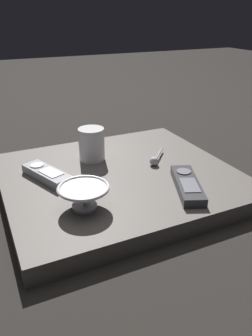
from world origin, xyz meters
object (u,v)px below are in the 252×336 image
(tv_remote_far, at_px, (187,185))
(tv_remote_near, at_px, (47,174))
(teaspoon, at_px, (155,160))
(cereal_bowl, at_px, (84,196))
(coffee_mug, at_px, (92,144))

(tv_remote_far, bearing_deg, tv_remote_near, -33.99)
(teaspoon, bearing_deg, cereal_bowl, 27.39)
(teaspoon, height_order, tv_remote_far, same)
(coffee_mug, bearing_deg, tv_remote_near, 24.50)
(cereal_bowl, relative_size, tv_remote_far, 0.62)
(coffee_mug, xyz_separation_m, teaspoon, (-0.16, 0.12, -0.04))
(tv_remote_far, bearing_deg, coffee_mug, -61.05)
(coffee_mug, distance_m, tv_remote_near, 0.18)
(tv_remote_near, bearing_deg, tv_remote_far, 146.01)
(teaspoon, height_order, tv_remote_near, tv_remote_near)
(cereal_bowl, bearing_deg, coffee_mug, -113.67)
(cereal_bowl, height_order, teaspoon, cereal_bowl)
(tv_remote_near, bearing_deg, teaspoon, 171.84)
(coffee_mug, bearing_deg, tv_remote_far, 118.95)
(cereal_bowl, relative_size, teaspoon, 1.22)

